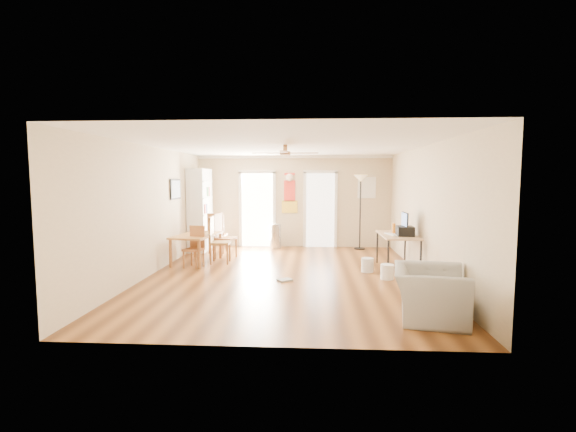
# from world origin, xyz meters

# --- Properties ---
(floor) EXTENTS (7.00, 7.00, 0.00)m
(floor) POSITION_xyz_m (0.00, 0.00, 0.00)
(floor) COLOR brown
(floor) RESTS_ON ground
(ceiling) EXTENTS (5.50, 7.00, 0.00)m
(ceiling) POSITION_xyz_m (0.00, 0.00, 2.60)
(ceiling) COLOR silver
(ceiling) RESTS_ON floor
(wall_back) EXTENTS (5.50, 0.04, 2.60)m
(wall_back) POSITION_xyz_m (0.00, 3.50, 1.30)
(wall_back) COLOR beige
(wall_back) RESTS_ON floor
(wall_front) EXTENTS (5.50, 0.04, 2.60)m
(wall_front) POSITION_xyz_m (0.00, -3.50, 1.30)
(wall_front) COLOR beige
(wall_front) RESTS_ON floor
(wall_left) EXTENTS (0.04, 7.00, 2.60)m
(wall_left) POSITION_xyz_m (-2.75, 0.00, 1.30)
(wall_left) COLOR beige
(wall_left) RESTS_ON floor
(wall_right) EXTENTS (0.04, 7.00, 2.60)m
(wall_right) POSITION_xyz_m (2.75, 0.00, 1.30)
(wall_right) COLOR beige
(wall_right) RESTS_ON floor
(crown_molding) EXTENTS (5.50, 7.00, 0.08)m
(crown_molding) POSITION_xyz_m (0.00, 0.00, 2.56)
(crown_molding) COLOR white
(crown_molding) RESTS_ON wall_back
(kitchen_doorway) EXTENTS (0.90, 0.10, 2.10)m
(kitchen_doorway) POSITION_xyz_m (-1.05, 3.48, 1.05)
(kitchen_doorway) COLOR white
(kitchen_doorway) RESTS_ON wall_back
(bathroom_doorway) EXTENTS (0.80, 0.10, 2.10)m
(bathroom_doorway) POSITION_xyz_m (0.75, 3.48, 1.05)
(bathroom_doorway) COLOR white
(bathroom_doorway) RESTS_ON wall_back
(wall_decal) EXTENTS (0.46, 0.03, 1.10)m
(wall_decal) POSITION_xyz_m (-0.13, 3.48, 1.55)
(wall_decal) COLOR red
(wall_decal) RESTS_ON wall_back
(ac_grille) EXTENTS (0.50, 0.04, 0.60)m
(ac_grille) POSITION_xyz_m (2.05, 3.47, 1.70)
(ac_grille) COLOR white
(ac_grille) RESTS_ON wall_back
(framed_poster) EXTENTS (0.04, 0.66, 0.48)m
(framed_poster) POSITION_xyz_m (-2.73, 1.40, 1.70)
(framed_poster) COLOR black
(framed_poster) RESTS_ON wall_left
(ceiling_fan) EXTENTS (1.24, 1.24, 0.20)m
(ceiling_fan) POSITION_xyz_m (0.00, -0.30, 2.43)
(ceiling_fan) COLOR #593819
(ceiling_fan) RESTS_ON ceiling
(bookshelf) EXTENTS (0.48, 1.01, 2.21)m
(bookshelf) POSITION_xyz_m (-2.51, 2.70, 1.10)
(bookshelf) COLOR silver
(bookshelf) RESTS_ON floor
(dining_table) EXTENTS (1.00, 1.44, 0.66)m
(dining_table) POSITION_xyz_m (-2.15, 1.11, 0.33)
(dining_table) COLOR #AA7837
(dining_table) RESTS_ON floor
(dining_chair_right_a) EXTENTS (0.53, 0.53, 1.09)m
(dining_chair_right_a) POSITION_xyz_m (-1.60, 1.70, 0.55)
(dining_chair_right_a) COLOR #A17134
(dining_chair_right_a) RESTS_ON floor
(dining_chair_right_b) EXTENTS (0.47, 0.47, 1.07)m
(dining_chair_right_b) POSITION_xyz_m (-1.60, 1.11, 0.53)
(dining_chair_right_b) COLOR olive
(dining_chair_right_b) RESTS_ON floor
(dining_chair_near) EXTENTS (0.46, 0.46, 0.90)m
(dining_chair_near) POSITION_xyz_m (-2.08, 0.61, 0.45)
(dining_chair_near) COLOR #9B6132
(dining_chair_near) RESTS_ON floor
(dining_chair_far) EXTENTS (0.44, 0.44, 1.05)m
(dining_chair_far) POSITION_xyz_m (-1.97, 2.43, 0.52)
(dining_chair_far) COLOR #995A31
(dining_chair_far) RESTS_ON floor
(trash_can) EXTENTS (0.34, 0.34, 0.68)m
(trash_can) POSITION_xyz_m (-0.50, 3.16, 0.34)
(trash_can) COLOR #AFAFB1
(trash_can) RESTS_ON floor
(torchiere_lamp) EXTENTS (0.43, 0.43, 2.05)m
(torchiere_lamp) POSITION_xyz_m (1.84, 3.17, 1.03)
(torchiere_lamp) COLOR black
(torchiere_lamp) RESTS_ON floor
(computer_desk) EXTENTS (0.71, 1.43, 0.76)m
(computer_desk) POSITION_xyz_m (2.34, 0.66, 0.38)
(computer_desk) COLOR tan
(computer_desk) RESTS_ON floor
(imac) EXTENTS (0.12, 0.52, 0.48)m
(imac) POSITION_xyz_m (2.47, 0.58, 1.00)
(imac) COLOR black
(imac) RESTS_ON computer_desk
(keyboard) EXTENTS (0.24, 0.44, 0.02)m
(keyboard) POSITION_xyz_m (2.20, 0.61, 0.77)
(keyboard) COLOR white
(keyboard) RESTS_ON computer_desk
(printer) EXTENTS (0.35, 0.40, 0.20)m
(printer) POSITION_xyz_m (2.45, 0.46, 0.86)
(printer) COLOR black
(printer) RESTS_ON computer_desk
(orange_bottle) EXTENTS (0.09, 0.09, 0.22)m
(orange_bottle) POSITION_xyz_m (2.30, 0.86, 0.87)
(orange_bottle) COLOR orange
(orange_bottle) RESTS_ON computer_desk
(wastebasket_a) EXTENTS (0.28, 0.28, 0.29)m
(wastebasket_a) POSITION_xyz_m (1.68, 0.39, 0.15)
(wastebasket_a) COLOR silver
(wastebasket_a) RESTS_ON floor
(wastebasket_b) EXTENTS (0.31, 0.31, 0.29)m
(wastebasket_b) POSITION_xyz_m (1.98, -0.20, 0.15)
(wastebasket_b) COLOR white
(wastebasket_b) RESTS_ON floor
(floor_cloth) EXTENTS (0.32, 0.31, 0.04)m
(floor_cloth) POSITION_xyz_m (-0.00, -0.46, 0.02)
(floor_cloth) COLOR gray
(floor_cloth) RESTS_ON floor
(armchair) EXTENTS (1.16, 1.27, 0.71)m
(armchair) POSITION_xyz_m (2.15, -2.41, 0.36)
(armchair) COLOR gray
(armchair) RESTS_ON floor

